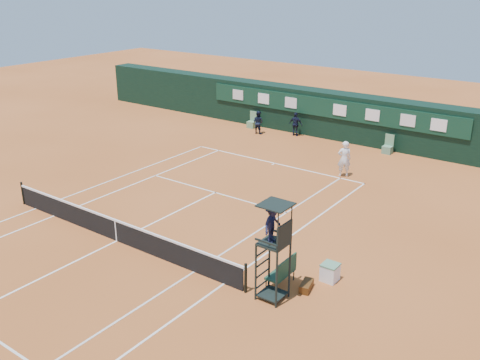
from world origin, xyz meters
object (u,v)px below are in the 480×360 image
tennis_net (116,230)px  umpire_chair (273,231)px  cooler (330,272)px  player_bench (283,271)px  player (344,159)px

tennis_net → umpire_chair: 7.56m
cooler → umpire_chair: bearing=-116.2°
player_bench → cooler: size_ratio=1.86×
player → umpire_chair: bearing=67.8°
player_bench → player: (-3.12, 11.19, 0.38)m
tennis_net → umpire_chair: bearing=1.9°
player_bench → cooler: bearing=48.6°
player_bench → cooler: (1.14, 1.29, -0.27)m
tennis_net → umpire_chair: size_ratio=3.77×
umpire_chair → tennis_net: bearing=-178.1°
tennis_net → cooler: size_ratio=20.00×
player_bench → cooler: player_bench is taller
umpire_chair → cooler: umpire_chair is taller
umpire_chair → player_bench: bearing=96.2°
tennis_net → cooler: bearing=15.9°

